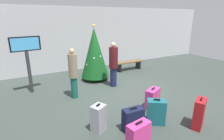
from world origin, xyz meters
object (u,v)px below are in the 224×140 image
Objects in this scene: waiting_bench at (129,63)px; holiday_tree at (95,53)px; traveller_0 at (73,72)px; suitcase_4 at (138,140)px; suitcase_2 at (152,99)px; suitcase_5 at (99,118)px; suitcase_0 at (133,119)px; flight_info_kiosk at (27,54)px; traveller_1 at (113,64)px; suitcase_1 at (199,114)px; suitcase_3 at (156,112)px.

holiday_tree is at bearing -167.37° from waiting_bench.
traveller_0 is 2.16× the size of suitcase_4.
suitcase_2 is 1.88m from suitcase_5.
suitcase_4 is at bearing -118.79° from suitcase_0.
suitcase_4 is (-0.42, -0.76, 0.09)m from suitcase_0.
traveller_0 is 2.83× the size of suitcase_0.
suitcase_4 is (-1.53, -1.34, 0.06)m from suitcase_2.
holiday_tree is at bearing 68.18° from suitcase_5.
suitcase_0 is 0.85× the size of suitcase_5.
traveller_1 is at bearing -17.39° from flight_info_kiosk.
traveller_1 is 2.65× the size of suitcase_2.
traveller_1 is 2.21× the size of suitcase_1.
suitcase_3 is (-0.44, -0.64, 0.02)m from suitcase_2.
holiday_tree is at bearing 77.21° from suitcase_4.
suitcase_3 is at bearing -95.63° from traveller_1.
traveller_0 is 2.15× the size of suitcase_1.
waiting_bench is 2.62× the size of suitcase_0.
traveller_0 is at bearing -152.21° from waiting_bench.
traveller_1 is 2.52× the size of suitcase_3.
flight_info_kiosk is at bearing 109.81° from suitcase_4.
suitcase_4 is 1.11× the size of suitcase_5.
flight_info_kiosk is 4.87m from waiting_bench.
holiday_tree is 1.39× the size of traveller_0.
suitcase_5 is (-1.36, -3.40, -0.87)m from holiday_tree.
traveller_1 is 2.83m from suitcase_3.
suitcase_0 is 0.91× the size of suitcase_2.
waiting_bench is 5.07m from suitcase_1.
suitcase_0 is at bearing 61.21° from suitcase_4.
holiday_tree is 3.92m from suitcase_0.
waiting_bench is 3.94m from traveller_0.
suitcase_4 is at bearing -138.89° from suitcase_2.
suitcase_5 is at bearing 106.73° from suitcase_4.
suitcase_3 is (2.66, -3.68, -1.11)m from flight_info_kiosk.
suitcase_0 is 1.26m from suitcase_2.
suitcase_0 is at bearing 174.68° from suitcase_3.
waiting_bench is at bearing 40.93° from traveller_1.
suitcase_5 is at bearing 155.01° from suitcase_1.
flight_info_kiosk is 1.82m from traveller_0.
traveller_0 is 2.91m from suitcase_3.
suitcase_2 is 0.78m from suitcase_3.
traveller_0 is 2.46× the size of suitcase_3.
suitcase_1 is at bearing -80.68° from traveller_1.
suitcase_5 is at bearing 154.50° from suitcase_0.
traveller_0 is (1.26, -1.20, -0.53)m from flight_info_kiosk.
suitcase_0 reaches higher than waiting_bench.
suitcase_3 is 1.49m from suitcase_5.
flight_info_kiosk is 4.49m from suitcase_2.
traveller_0 is 0.97× the size of traveller_1.
holiday_tree is 3.94× the size of suitcase_0.
holiday_tree is 1.36× the size of traveller_1.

